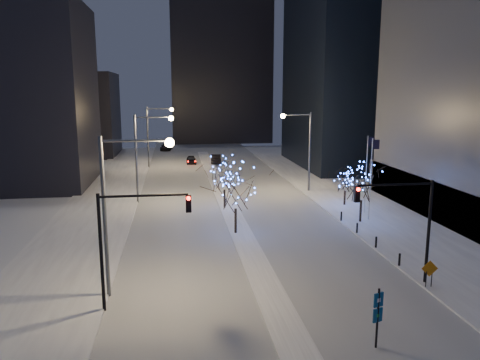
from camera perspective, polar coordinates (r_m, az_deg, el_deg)
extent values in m
plane|color=silver|center=(29.60, 4.00, -14.40)|extent=(160.00, 160.00, 0.00)
cube|color=#B4B9C4|center=(62.70, -2.65, -0.75)|extent=(20.00, 130.00, 0.02)
cube|color=white|center=(57.82, -2.18, -1.67)|extent=(2.00, 80.00, 0.15)
cube|color=white|center=(52.12, 15.67, -3.48)|extent=(10.00, 90.00, 0.15)
cube|color=white|center=(48.54, -17.64, -4.64)|extent=(8.00, 90.00, 0.15)
cube|color=black|center=(69.81, -27.03, 9.19)|extent=(22.00, 18.00, 24.00)
cube|color=black|center=(98.38, -20.11, 7.52)|extent=(18.00, 16.00, 16.00)
cube|color=black|center=(119.03, -2.46, 14.89)|extent=(24.00, 14.00, 42.00)
cylinder|color=#595E66|center=(29.48, -16.16, -4.56)|extent=(0.24, 0.24, 10.00)
cylinder|color=#595E66|center=(28.40, -12.65, 4.70)|extent=(4.00, 0.16, 0.16)
sphere|color=#FCCA7E|center=(28.32, -8.59, 4.52)|extent=(0.56, 0.56, 0.56)
cylinder|color=#595E66|center=(53.87, -12.53, 2.47)|extent=(0.24, 0.24, 10.00)
cylinder|color=#595E66|center=(53.28, -10.58, 7.54)|extent=(4.00, 0.16, 0.16)
sphere|color=#FCCA7E|center=(53.24, -8.41, 7.44)|extent=(0.56, 0.56, 0.56)
cylinder|color=#595E66|center=(78.64, -11.17, 5.10)|extent=(0.24, 0.24, 10.00)
cylinder|color=#595E66|center=(78.24, -9.82, 8.57)|extent=(4.00, 0.16, 0.16)
sphere|color=#FCCA7E|center=(78.21, -8.34, 8.50)|extent=(0.56, 0.56, 0.56)
cylinder|color=#595E66|center=(59.08, 8.48, 3.34)|extent=(0.24, 0.24, 10.00)
cylinder|color=#595E66|center=(58.19, 6.94, 7.91)|extent=(3.50, 0.16, 0.16)
sphere|color=#FCCA7E|center=(57.77, 5.24, 7.77)|extent=(0.56, 0.56, 0.56)
cylinder|color=black|center=(28.03, -16.56, -8.59)|extent=(0.20, 0.20, 7.00)
cylinder|color=black|center=(26.85, -11.66, -1.88)|extent=(5.00, 0.14, 0.14)
cube|color=black|center=(26.93, -6.30, -2.88)|extent=(0.32, 0.28, 1.00)
sphere|color=#FF0C05|center=(26.67, -6.30, -2.25)|extent=(0.22, 0.22, 0.22)
cylinder|color=black|center=(32.92, 21.99, -6.03)|extent=(0.20, 0.20, 7.00)
cylinder|color=black|center=(30.97, 18.41, -0.53)|extent=(5.00, 0.14, 0.14)
cube|color=black|center=(30.06, 14.08, -1.70)|extent=(0.32, 0.28, 1.00)
sphere|color=#FF0C05|center=(29.83, 14.24, -1.12)|extent=(0.22, 0.22, 0.22)
cylinder|color=silver|center=(46.89, 15.63, 0.05)|extent=(0.10, 0.10, 8.00)
cube|color=black|center=(46.54, 16.24, 4.18)|extent=(0.70, 0.03, 0.90)
cylinder|color=silver|center=(49.38, 15.12, 0.61)|extent=(0.10, 0.10, 8.00)
cube|color=black|center=(49.05, 15.69, 4.53)|extent=(0.70, 0.03, 0.90)
cylinder|color=black|center=(36.15, 18.87, -9.16)|extent=(0.16, 0.16, 0.90)
cylinder|color=black|center=(39.55, 16.26, -7.28)|extent=(0.16, 0.16, 0.90)
cylinder|color=black|center=(43.05, 14.08, -5.68)|extent=(0.16, 0.16, 0.90)
cylinder|color=black|center=(46.63, 12.25, -4.33)|extent=(0.16, 0.16, 0.90)
imported|color=black|center=(82.30, -5.97, 2.48)|extent=(1.67, 4.11, 1.40)
imported|color=black|center=(82.28, -2.93, 2.60)|extent=(2.22, 5.07, 1.62)
imported|color=black|center=(101.73, -8.95, 4.05)|extent=(2.86, 5.61, 1.56)
cylinder|color=black|center=(41.63, -0.54, -4.98)|extent=(0.22, 0.22, 2.21)
cylinder|color=black|center=(50.50, -1.90, -2.28)|extent=(0.22, 0.22, 1.98)
cylinder|color=black|center=(46.64, 14.49, -3.66)|extent=(0.22, 0.22, 2.10)
cylinder|color=black|center=(53.11, 12.64, -2.13)|extent=(0.22, 0.22, 1.54)
cylinder|color=black|center=(24.94, 16.41, -15.90)|extent=(0.11, 0.11, 3.15)
cube|color=navy|center=(24.52, 16.54, -13.83)|extent=(0.55, 0.25, 0.72)
cube|color=navy|center=(24.86, 16.44, -15.52)|extent=(0.55, 0.25, 0.72)
cylinder|color=black|center=(32.98, 21.74, -11.17)|extent=(0.06, 0.06, 1.06)
cylinder|color=black|center=(33.17, 22.32, -11.09)|extent=(0.06, 0.06, 1.06)
cube|color=orange|center=(32.82, 22.12, -9.96)|extent=(1.09, 0.13, 1.09)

